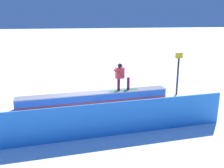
% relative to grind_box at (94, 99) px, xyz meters
% --- Properties ---
extents(ground_plane, '(120.00, 120.00, 0.00)m').
position_rel_grind_box_xyz_m(ground_plane, '(0.00, 0.00, -0.26)').
color(ground_plane, white).
extents(grind_box, '(7.39, 1.45, 0.57)m').
position_rel_grind_box_xyz_m(grind_box, '(0.00, 0.00, 0.00)').
color(grind_box, '#2D60B7').
rests_on(grind_box, ground_plane).
extents(snowboarder, '(1.51, 0.62, 1.38)m').
position_rel_grind_box_xyz_m(snowboarder, '(-1.34, -0.14, 1.06)').
color(snowboarder, '#3C7F4E').
rests_on(snowboarder, grind_box).
extents(safety_fence, '(9.48, 1.14, 1.27)m').
position_rel_grind_box_xyz_m(safety_fence, '(0.00, 3.51, 0.38)').
color(safety_fence, '#2A81DB').
rests_on(safety_fence, ground_plane).
extents(trail_marker, '(0.40, 0.10, 2.29)m').
position_rel_grind_box_xyz_m(trail_marker, '(-4.55, -0.77, 0.96)').
color(trail_marker, '#262628').
rests_on(trail_marker, ground_plane).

